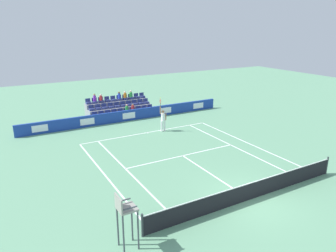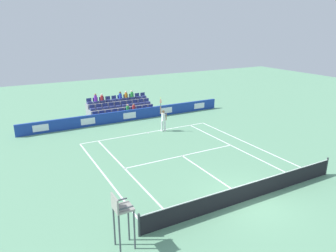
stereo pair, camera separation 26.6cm
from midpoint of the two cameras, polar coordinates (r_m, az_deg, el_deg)
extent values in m
plane|color=#669E77|center=(16.71, 14.18, -12.78)|extent=(80.00, 80.00, 0.00)
cube|color=white|center=(25.74, -4.07, -1.19)|extent=(10.97, 0.10, 0.01)
cube|color=white|center=(21.22, 2.33, -5.39)|extent=(8.23, 0.10, 0.01)
cube|color=white|center=(18.83, 7.49, -8.68)|extent=(0.10, 6.40, 0.01)
cube|color=white|center=(19.18, -7.59, -8.17)|extent=(0.10, 11.89, 0.01)
cube|color=white|center=(23.18, 11.65, -3.71)|extent=(0.10, 11.89, 0.01)
cube|color=white|center=(18.78, -11.51, -8.98)|extent=(0.10, 11.89, 0.01)
cube|color=white|center=(24.05, 14.14, -3.09)|extent=(0.10, 11.89, 0.01)
cube|color=white|center=(25.66, -3.97, -1.25)|extent=(0.10, 0.20, 0.01)
cube|color=#193899|center=(29.06, -7.42, 1.93)|extent=(19.15, 0.20, 0.99)
cube|color=white|center=(32.48, 5.28, 3.69)|extent=(1.23, 0.01, 0.55)
cube|color=white|center=(30.53, -0.67, 2.85)|extent=(1.23, 0.01, 0.55)
cube|color=white|center=(28.96, -7.34, 1.88)|extent=(1.23, 0.01, 0.55)
cube|color=white|center=(27.83, -14.65, 0.78)|extent=(1.23, 0.01, 0.55)
cube|color=white|center=(27.19, -22.43, -0.41)|extent=(1.23, 0.01, 0.55)
cylinder|color=#33383D|center=(13.55, -5.27, -17.49)|extent=(0.10, 0.10, 1.07)
cylinder|color=#33383D|center=(20.69, 26.48, -6.39)|extent=(0.10, 0.10, 1.07)
cube|color=black|center=(16.48, 14.30, -11.40)|extent=(11.77, 0.02, 0.92)
cube|color=white|center=(16.26, 14.43, -9.92)|extent=(11.77, 0.04, 0.04)
cylinder|color=white|center=(25.95, -0.94, 0.05)|extent=(0.16, 0.16, 0.90)
cylinder|color=white|center=(25.88, -1.44, 0.00)|extent=(0.16, 0.16, 0.90)
cube|color=white|center=(26.08, -0.93, -0.81)|extent=(0.16, 0.28, 0.08)
cube|color=white|center=(26.01, -1.43, -0.86)|extent=(0.16, 0.28, 0.08)
cube|color=white|center=(25.70, -1.20, 1.62)|extent=(0.28, 0.39, 0.60)
sphere|color=#9E7251|center=(25.58, -1.20, 2.61)|extent=(0.24, 0.24, 0.24)
cylinder|color=#9E7251|center=(25.47, -1.68, 2.89)|extent=(0.09, 0.09, 0.62)
cylinder|color=#9E7251|center=(25.72, -0.70, 1.67)|extent=(0.09, 0.09, 0.56)
cylinder|color=black|center=(25.36, -1.69, 3.87)|extent=(0.04, 0.04, 0.28)
torus|color=red|center=(25.29, -1.69, 4.49)|extent=(0.08, 0.31, 0.31)
sphere|color=#D1E533|center=(25.23, -1.70, 5.10)|extent=(0.07, 0.07, 0.07)
cylinder|color=#474C54|center=(13.22, -7.13, -16.88)|extent=(0.07, 0.07, 1.71)
cylinder|color=#474C54|center=(12.76, -6.05, -18.26)|extent=(0.07, 0.07, 1.71)
cylinder|color=#474C54|center=(13.05, -9.69, -17.51)|extent=(0.07, 0.07, 1.71)
cylinder|color=#474C54|center=(12.59, -8.70, -18.94)|extent=(0.07, 0.07, 1.71)
cube|color=gray|center=(12.40, -8.07, -14.52)|extent=(0.70, 0.70, 0.08)
cube|color=gray|center=(12.15, -9.58, -13.61)|extent=(0.06, 0.70, 0.55)
cube|color=#474C54|center=(12.57, -8.66, -13.13)|extent=(0.56, 0.05, 0.04)
cube|color=#474C54|center=(12.05, -7.53, -14.53)|extent=(0.56, 0.05, 0.04)
cube|color=gray|center=(30.10, -8.18, 1.89)|extent=(6.20, 0.95, 0.42)
cube|color=navy|center=(31.08, -3.41, 3.14)|extent=(0.48, 0.44, 0.20)
cube|color=navy|center=(31.19, -3.58, 3.67)|extent=(0.48, 0.04, 0.30)
cube|color=navy|center=(30.83, -4.44, 3.00)|extent=(0.48, 0.44, 0.20)
cube|color=navy|center=(30.94, -4.61, 3.53)|extent=(0.48, 0.04, 0.30)
cube|color=navy|center=(30.58, -5.50, 2.85)|extent=(0.48, 0.44, 0.20)
cube|color=navy|center=(30.70, -5.66, 3.38)|extent=(0.48, 0.04, 0.30)
cube|color=navy|center=(30.35, -6.57, 2.69)|extent=(0.48, 0.44, 0.20)
cube|color=navy|center=(30.46, -6.73, 3.23)|extent=(0.48, 0.04, 0.30)
cube|color=navy|center=(30.12, -7.65, 2.54)|extent=(0.48, 0.44, 0.20)
cube|color=navy|center=(30.24, -7.81, 3.08)|extent=(0.48, 0.04, 0.30)
cube|color=navy|center=(29.91, -8.75, 2.38)|extent=(0.48, 0.44, 0.20)
cube|color=navy|center=(30.03, -8.91, 2.93)|extent=(0.48, 0.04, 0.30)
cube|color=navy|center=(29.71, -9.87, 2.22)|extent=(0.48, 0.44, 0.20)
cube|color=navy|center=(29.83, -10.03, 2.77)|extent=(0.48, 0.04, 0.30)
cube|color=navy|center=(29.52, -11.00, 2.05)|extent=(0.48, 0.44, 0.20)
cube|color=navy|center=(29.64, -11.15, 2.61)|extent=(0.48, 0.04, 0.30)
cube|color=navy|center=(29.34, -12.15, 1.88)|extent=(0.48, 0.44, 0.20)
cube|color=navy|center=(29.46, -12.30, 2.44)|extent=(0.48, 0.04, 0.30)
cube|color=navy|center=(29.18, -13.30, 1.71)|extent=(0.48, 0.44, 0.20)
cube|color=navy|center=(29.30, -13.45, 2.28)|extent=(0.48, 0.04, 0.30)
cube|color=gray|center=(30.90, -8.84, 2.68)|extent=(6.20, 0.95, 0.84)
cube|color=navy|center=(31.81, -4.17, 4.25)|extent=(0.48, 0.44, 0.20)
cube|color=navy|center=(31.93, -4.34, 4.76)|extent=(0.48, 0.04, 0.30)
cube|color=navy|center=(31.56, -5.19, 4.11)|extent=(0.48, 0.44, 0.20)
cube|color=navy|center=(31.68, -5.36, 4.63)|extent=(0.48, 0.04, 0.30)
cube|color=navy|center=(31.32, -6.23, 3.98)|extent=(0.48, 0.44, 0.20)
cube|color=navy|center=(31.44, -6.39, 4.49)|extent=(0.48, 0.04, 0.30)
cube|color=navy|center=(31.09, -7.28, 3.83)|extent=(0.48, 0.44, 0.20)
cube|color=navy|center=(31.22, -7.44, 4.35)|extent=(0.48, 0.04, 0.30)
cube|color=navy|center=(30.88, -8.35, 3.69)|extent=(0.48, 0.44, 0.20)
cube|color=navy|center=(31.00, -8.50, 4.21)|extent=(0.48, 0.04, 0.30)
cube|color=navy|center=(30.67, -9.43, 3.54)|extent=(0.48, 0.44, 0.20)
cube|color=navy|center=(30.79, -9.58, 4.07)|extent=(0.48, 0.04, 0.30)
cube|color=navy|center=(30.47, -10.52, 3.39)|extent=(0.48, 0.44, 0.20)
cube|color=navy|center=(30.60, -10.67, 3.92)|extent=(0.48, 0.04, 0.30)
cube|color=navy|center=(30.29, -11.63, 3.24)|extent=(0.48, 0.44, 0.20)
cube|color=navy|center=(30.41, -11.77, 3.77)|extent=(0.48, 0.04, 0.30)
cube|color=navy|center=(30.11, -12.75, 3.08)|extent=(0.48, 0.44, 0.20)
cube|color=navy|center=(30.24, -12.89, 3.62)|extent=(0.48, 0.04, 0.30)
cube|color=navy|center=(29.95, -13.88, 2.92)|extent=(0.48, 0.44, 0.20)
cube|color=navy|center=(30.08, -14.02, 3.46)|extent=(0.48, 0.04, 0.30)
cube|color=gray|center=(31.71, -9.47, 3.43)|extent=(6.20, 0.95, 1.26)
cube|color=navy|center=(32.56, -4.91, 5.30)|extent=(0.48, 0.44, 0.20)
cube|color=navy|center=(32.69, -5.07, 5.79)|extent=(0.48, 0.04, 0.30)
cube|color=navy|center=(32.32, -5.91, 5.18)|extent=(0.48, 0.44, 0.20)
cube|color=navy|center=(32.44, -6.07, 5.67)|extent=(0.48, 0.04, 0.30)
cube|color=navy|center=(32.08, -6.93, 5.05)|extent=(0.48, 0.44, 0.20)
cube|color=navy|center=(32.21, -7.08, 5.55)|extent=(0.48, 0.04, 0.30)
cube|color=navy|center=(31.86, -7.96, 4.92)|extent=(0.48, 0.44, 0.20)
cube|color=navy|center=(31.99, -8.11, 5.42)|extent=(0.48, 0.04, 0.30)
cube|color=navy|center=(31.65, -9.01, 4.78)|extent=(0.48, 0.44, 0.20)
cube|color=navy|center=(31.78, -9.16, 5.29)|extent=(0.48, 0.04, 0.30)
cube|color=navy|center=(31.44, -10.07, 4.65)|extent=(0.48, 0.44, 0.20)
cube|color=navy|center=(31.57, -10.21, 5.16)|extent=(0.48, 0.04, 0.30)
cube|color=navy|center=(31.25, -11.14, 4.50)|extent=(0.48, 0.44, 0.20)
cube|color=navy|center=(31.38, -11.28, 5.02)|extent=(0.48, 0.04, 0.30)
cube|color=navy|center=(31.07, -12.22, 4.36)|extent=(0.48, 0.44, 0.20)
cube|color=navy|center=(31.20, -12.36, 4.88)|extent=(0.48, 0.04, 0.30)
cube|color=navy|center=(30.90, -13.32, 4.21)|extent=(0.48, 0.44, 0.20)
cube|color=navy|center=(31.04, -13.46, 4.73)|extent=(0.48, 0.04, 0.30)
cube|color=navy|center=(30.75, -14.43, 4.06)|extent=(0.48, 0.44, 0.20)
cube|color=navy|center=(30.88, -14.56, 4.59)|extent=(0.48, 0.04, 0.30)
cylinder|color=orange|center=(31.83, -8.02, 5.51)|extent=(0.28, 0.28, 0.45)
sphere|color=beige|center=(31.77, -8.04, 6.09)|extent=(0.20, 0.20, 0.20)
cylinder|color=purple|center=(30.87, -13.39, 4.88)|extent=(0.28, 0.28, 0.52)
sphere|color=#9E7251|center=(30.80, -13.44, 5.54)|extent=(0.20, 0.20, 0.20)
cylinder|color=red|center=(31.05, -12.29, 4.94)|extent=(0.28, 0.28, 0.43)
sphere|color=beige|center=(30.98, -12.33, 5.51)|extent=(0.20, 0.20, 0.20)
cylinder|color=red|center=(30.31, -6.62, 3.28)|extent=(0.28, 0.28, 0.42)
sphere|color=#9E7251|center=(30.24, -6.65, 3.85)|extent=(0.20, 0.20, 0.20)
cylinder|color=blue|center=(31.62, -9.07, 5.39)|extent=(0.28, 0.28, 0.47)
sphere|color=brown|center=(31.55, -9.10, 5.99)|extent=(0.20, 0.20, 0.20)
cylinder|color=green|center=(30.09, -7.71, 3.15)|extent=(0.28, 0.28, 0.44)
sphere|color=#D3A884|center=(30.01, -7.74, 3.74)|extent=(0.20, 0.20, 0.20)
cylinder|color=green|center=(32.06, -6.99, 5.66)|extent=(0.28, 0.28, 0.48)
sphere|color=beige|center=(31.99, -7.01, 6.25)|extent=(0.20, 0.20, 0.20)
sphere|color=#D1E533|center=(16.07, 4.42, -13.41)|extent=(0.07, 0.07, 0.07)
camera|label=1|loc=(0.13, -90.32, -0.10)|focal=33.67mm
camera|label=2|loc=(0.13, 89.68, 0.10)|focal=33.67mm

